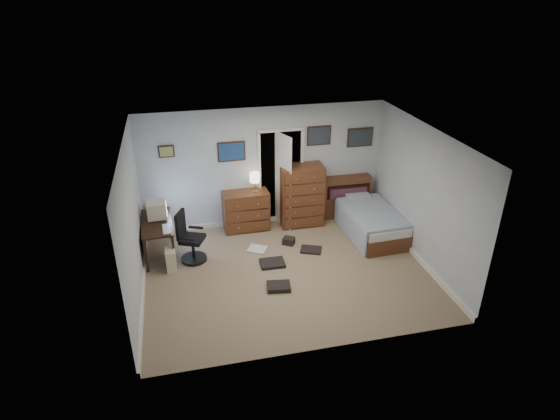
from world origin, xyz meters
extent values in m
cube|color=gray|center=(0.00, 0.00, -0.01)|extent=(5.00, 4.00, 0.02)
cube|color=black|center=(-2.20, 1.14, 0.67)|extent=(0.61, 1.22, 0.04)
cube|color=black|center=(-2.41, 0.57, 0.33)|extent=(0.05, 0.05, 0.65)
cube|color=black|center=(-1.94, 0.59, 0.33)|extent=(0.05, 0.05, 0.65)
cube|color=black|center=(-2.46, 1.69, 0.33)|extent=(0.05, 0.05, 0.65)
cube|color=black|center=(-1.99, 1.71, 0.33)|extent=(0.05, 0.05, 0.65)
cube|color=black|center=(-2.46, 1.13, 0.37)|extent=(0.08, 1.11, 0.46)
cube|color=beige|center=(-2.18, 1.29, 0.87)|extent=(0.36, 0.35, 0.31)
cube|color=#8CB2F2|center=(-2.00, 1.30, 0.87)|extent=(0.02, 0.26, 0.20)
cube|color=beige|center=(-2.18, 1.29, 0.70)|extent=(0.24, 0.24, 0.02)
cube|color=beige|center=(-2.02, 0.79, 0.70)|extent=(0.15, 0.37, 0.02)
cube|color=beige|center=(-2.00, 0.59, 0.21)|extent=(0.20, 0.40, 0.41)
cube|color=black|center=(-1.90, 0.59, 0.21)|extent=(0.02, 0.28, 0.32)
cylinder|color=black|center=(-1.59, 0.77, 0.03)|extent=(0.63, 0.63, 0.05)
cylinder|color=black|center=(-1.59, 0.77, 0.23)|extent=(0.07, 0.07, 0.37)
cube|color=black|center=(-1.59, 0.77, 0.45)|extent=(0.53, 0.53, 0.07)
cube|color=black|center=(-1.77, 0.86, 0.73)|extent=(0.20, 0.36, 0.50)
cube|color=black|center=(-1.68, 0.57, 0.57)|extent=(0.27, 0.15, 0.04)
cube|color=black|center=(-1.50, 0.97, 0.57)|extent=(0.27, 0.15, 0.04)
cube|color=maroon|center=(-2.32, 1.99, 0.35)|extent=(0.15, 0.15, 0.71)
cube|color=brown|center=(-0.43, 1.77, 0.41)|extent=(0.95, 0.50, 0.83)
cylinder|color=gold|center=(-0.23, 1.77, 0.84)|extent=(0.13, 0.13, 0.02)
cylinder|color=gold|center=(-0.23, 1.77, 0.96)|extent=(0.03, 0.03, 0.25)
cylinder|color=beige|center=(-0.23, 1.77, 1.14)|extent=(0.21, 0.21, 0.19)
cube|color=black|center=(0.35, 2.30, 1.00)|extent=(0.90, 0.60, 2.00)
cube|color=white|center=(-0.10, 1.97, 1.00)|extent=(0.06, 0.05, 2.00)
cube|color=white|center=(0.80, 1.97, 1.00)|extent=(0.06, 0.05, 2.00)
cube|color=white|center=(0.35, 1.97, 2.02)|extent=(0.96, 0.05, 0.06)
cube|color=white|center=(0.31, 1.86, 1.00)|extent=(0.31, 0.77, 2.00)
sphere|color=gold|center=(0.62, 1.71, 1.00)|extent=(0.06, 0.06, 0.06)
cube|color=brown|center=(0.74, 1.75, 0.65)|extent=(0.90, 0.55, 1.31)
cube|color=brown|center=(1.79, 1.88, 0.46)|extent=(1.04, 0.27, 0.93)
cube|color=black|center=(1.79, 1.80, 0.64)|extent=(0.95, 0.11, 0.31)
cube|color=maroon|center=(1.79, 1.80, 0.60)|extent=(0.83, 0.13, 0.23)
cube|color=brown|center=(2.00, 1.01, 0.16)|extent=(1.00, 1.87, 0.32)
cube|color=white|center=(2.00, 1.01, 0.40)|extent=(0.96, 1.83, 0.16)
cube|color=#4E6592|center=(2.00, 0.92, 0.50)|extent=(1.04, 1.60, 0.09)
cube|color=#4E6592|center=(1.52, 0.90, 0.26)|extent=(0.11, 1.55, 0.49)
cube|color=#707EB4|center=(1.97, 1.70, 0.54)|extent=(0.52, 0.37, 0.12)
cube|color=#331E11|center=(-1.90, 1.98, 1.75)|extent=(0.30, 0.03, 0.24)
cube|color=#919853|center=(-1.90, 1.96, 1.75)|extent=(0.25, 0.01, 0.19)
cube|color=#331E11|center=(-0.65, 1.98, 1.65)|extent=(0.55, 0.03, 0.40)
cube|color=#0C1358|center=(-0.65, 1.96, 1.65)|extent=(0.50, 0.01, 0.35)
cube|color=#331E11|center=(1.15, 1.98, 1.85)|extent=(0.50, 0.03, 0.40)
cube|color=black|center=(1.15, 1.96, 1.85)|extent=(0.45, 0.01, 0.35)
cube|color=#331E11|center=(2.05, 1.98, 1.75)|extent=(0.55, 0.03, 0.40)
cube|color=black|center=(2.05, 1.96, 1.75)|extent=(0.50, 0.01, 0.35)
cube|color=black|center=(0.28, 0.95, 0.07)|extent=(0.28, 0.27, 0.14)
cube|color=black|center=(-0.25, -0.46, 0.04)|extent=(0.43, 0.35, 0.08)
cube|color=black|center=(-0.20, 0.29, 0.03)|extent=(0.45, 0.36, 0.06)
cube|color=black|center=(0.63, 0.60, 0.02)|extent=(0.48, 0.42, 0.04)
cube|color=silver|center=(-0.38, 0.84, 0.02)|extent=(0.45, 0.43, 0.05)
camera|label=1|loc=(-1.69, -6.81, 4.72)|focal=30.00mm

